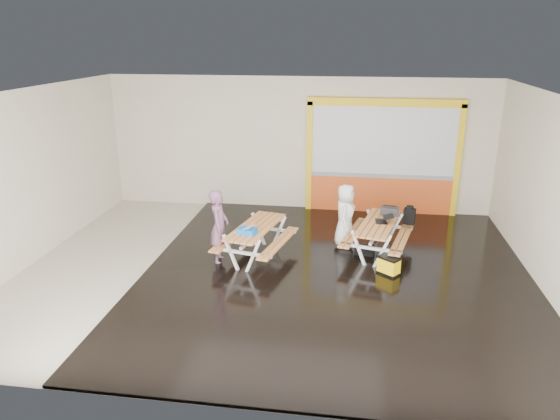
% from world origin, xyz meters
% --- Properties ---
extents(room, '(10.02, 8.02, 3.52)m').
position_xyz_m(room, '(0.00, 0.00, 1.75)').
color(room, beige).
rests_on(room, ground).
extents(deck, '(7.50, 7.98, 0.05)m').
position_xyz_m(deck, '(1.25, 0.00, 0.03)').
color(deck, black).
rests_on(deck, room).
extents(kiosk, '(3.88, 0.16, 3.00)m').
position_xyz_m(kiosk, '(2.20, 3.93, 1.44)').
color(kiosk, '#DB531E').
rests_on(kiosk, room).
extents(picnic_table_left, '(1.62, 2.08, 0.74)m').
position_xyz_m(picnic_table_left, '(-0.45, 0.55, 0.57)').
color(picnic_table_left, '#DC8A45').
rests_on(picnic_table_left, deck).
extents(picnic_table_right, '(1.64, 2.08, 0.74)m').
position_xyz_m(picnic_table_right, '(2.06, 1.14, 0.57)').
color(picnic_table_right, '#DC8A45').
rests_on(picnic_table_right, deck).
extents(person_left, '(0.41, 0.60, 1.57)m').
position_xyz_m(person_left, '(-1.16, 0.30, 0.78)').
color(person_left, '#784D67').
rests_on(person_left, deck).
extents(person_right, '(0.50, 0.71, 1.38)m').
position_xyz_m(person_right, '(1.36, 1.42, 0.77)').
color(person_right, white).
rests_on(person_right, deck).
extents(laptop_left, '(0.42, 0.40, 0.14)m').
position_xyz_m(laptop_left, '(-0.61, 0.20, 0.79)').
color(laptop_left, silver).
rests_on(laptop_left, picnic_table_left).
extents(laptop_right, '(0.38, 0.34, 0.15)m').
position_xyz_m(laptop_right, '(2.17, 1.20, 0.79)').
color(laptop_right, black).
rests_on(laptop_right, picnic_table_right).
extents(blue_pouch, '(0.40, 0.33, 0.10)m').
position_xyz_m(blue_pouch, '(-0.54, 0.13, 0.80)').
color(blue_pouch, blue).
rests_on(blue_pouch, picnic_table_left).
extents(toolbox, '(0.41, 0.25, 0.22)m').
position_xyz_m(toolbox, '(2.31, 1.66, 0.83)').
color(toolbox, black).
rests_on(toolbox, picnic_table_right).
extents(backpack, '(0.29, 0.22, 0.42)m').
position_xyz_m(backpack, '(2.77, 1.90, 0.68)').
color(backpack, black).
rests_on(backpack, picnic_table_right).
extents(dark_case, '(0.44, 0.35, 0.15)m').
position_xyz_m(dark_case, '(1.81, 1.07, 0.13)').
color(dark_case, black).
rests_on(dark_case, deck).
extents(fluke_bag, '(0.49, 0.46, 0.35)m').
position_xyz_m(fluke_bag, '(2.26, 0.14, 0.22)').
color(fluke_bag, black).
rests_on(fluke_bag, deck).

